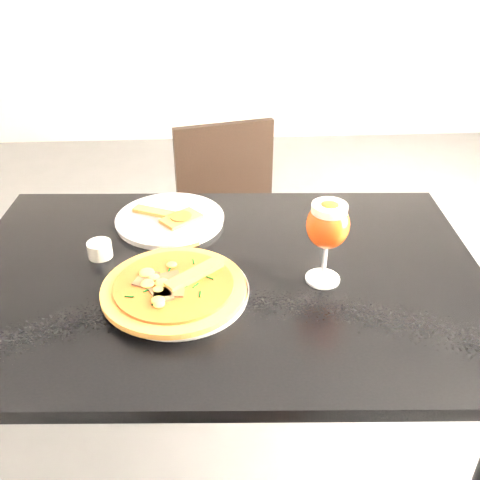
{
  "coord_description": "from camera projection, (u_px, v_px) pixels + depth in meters",
  "views": [
    {
      "loc": [
        -0.2,
        -0.82,
        1.46
      ],
      "look_at": [
        -0.14,
        0.19,
        0.83
      ],
      "focal_mm": 40.0,
      "sensor_mm": 36.0,
      "label": 1
    }
  ],
  "objects": [
    {
      "name": "plate_main",
      "position": [
        179.0,
        292.0,
        1.15
      ],
      "size": [
        0.3,
        0.3,
        0.02
      ],
      "primitive_type": "cylinder",
      "rotation": [
        0.0,
        0.0,
        -0.02
      ],
      "color": "silver",
      "rests_on": "dining_table"
    },
    {
      "name": "plate_second",
      "position": [
        170.0,
        219.0,
        1.42
      ],
      "size": [
        0.29,
        0.29,
        0.02
      ],
      "primitive_type": "cylinder",
      "rotation": [
        0.0,
        0.0,
        0.04
      ],
      "color": "silver",
      "rests_on": "dining_table"
    },
    {
      "name": "chair_far",
      "position": [
        234.0,
        231.0,
        1.96
      ],
      "size": [
        0.46,
        0.46,
        0.82
      ],
      "rotation": [
        0.0,
        0.0,
        0.24
      ],
      "color": "black",
      "rests_on": "ground"
    },
    {
      "name": "crust_scraps",
      "position": [
        172.0,
        216.0,
        1.4
      ],
      "size": [
        0.19,
        0.14,
        0.01
      ],
      "rotation": [
        0.0,
        0.0,
        -0.0
      ],
      "color": "#A55727",
      "rests_on": "plate_second"
    },
    {
      "name": "beer_glass",
      "position": [
        328.0,
        226.0,
        1.12
      ],
      "size": [
        0.09,
        0.09,
        0.19
      ],
      "color": "silver",
      "rests_on": "dining_table"
    },
    {
      "name": "loose_crust",
      "position": [
        176.0,
        248.0,
        1.3
      ],
      "size": [
        0.11,
        0.08,
        0.01
      ],
      "primitive_type": "cube",
      "rotation": [
        0.0,
        0.0,
        0.51
      ],
      "color": "#A55727",
      "rests_on": "dining_table"
    },
    {
      "name": "pizza",
      "position": [
        174.0,
        287.0,
        1.13
      ],
      "size": [
        0.31,
        0.31,
        0.03
      ],
      "rotation": [
        0.0,
        0.0,
        0.4
      ],
      "color": "#A55727",
      "rests_on": "plate_main"
    },
    {
      "name": "dining_table",
      "position": [
        222.0,
        303.0,
        1.27
      ],
      "size": [
        1.24,
        0.86,
        0.75
      ],
      "rotation": [
        0.0,
        0.0,
        -0.05
      ],
      "color": "black",
      "rests_on": "ground"
    },
    {
      "name": "sauce_cup",
      "position": [
        100.0,
        249.0,
        1.27
      ],
      "size": [
        0.06,
        0.06,
        0.04
      ],
      "color": "silver",
      "rests_on": "dining_table"
    }
  ]
}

